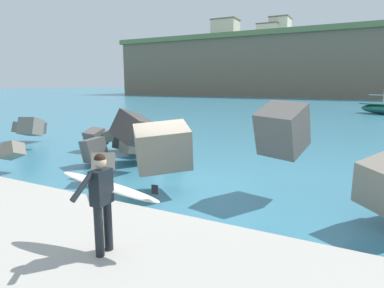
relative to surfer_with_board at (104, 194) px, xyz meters
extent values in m
plane|color=teal|center=(-1.05, 3.77, -1.28)|extent=(400.00, 400.00, 0.00)
cube|color=#B2ADA3|center=(-1.05, -0.23, -1.16)|extent=(48.00, 4.40, 0.24)
cube|color=slate|center=(-12.54, 7.28, -0.53)|extent=(1.09, 1.18, 0.85)
cube|color=gray|center=(-7.11, 3.02, -0.48)|extent=(0.91, 0.87, 0.85)
cube|color=slate|center=(-3.99, 6.20, -0.26)|extent=(1.48, 1.64, 1.45)
cube|color=gray|center=(-1.07, 3.55, 0.12)|extent=(1.97, 2.05, 1.46)
cube|color=slate|center=(-6.40, 7.57, -0.47)|extent=(0.90, 0.95, 0.75)
cube|color=slate|center=(-2.79, 7.31, -0.44)|extent=(0.93, 1.00, 0.87)
cube|color=gray|center=(-3.37, 3.59, -0.61)|extent=(1.12, 1.15, 0.80)
cube|color=#605B56|center=(-5.21, 5.11, -0.64)|extent=(1.03, 1.01, 1.04)
cube|color=#605B56|center=(1.96, 4.90, 0.64)|extent=(1.40, 1.69, 1.58)
cube|color=#3D3A38|center=(-5.75, 7.79, -0.44)|extent=(1.90, 1.58, 1.68)
cube|color=slate|center=(-10.24, 6.14, -0.17)|extent=(1.10, 1.14, 1.01)
cube|color=#605B56|center=(-7.25, 7.30, -0.68)|extent=(0.84, 0.97, 1.03)
cube|color=#3D3A38|center=(-3.22, 5.08, 0.30)|extent=(1.37, 1.47, 1.51)
cube|color=slate|center=(-4.53, 7.65, -0.53)|extent=(1.04, 1.16, 1.06)
cube|color=#605B56|center=(-11.78, 7.53, -0.47)|extent=(1.02, 0.92, 0.84)
cylinder|color=black|center=(0.05, -0.22, -0.59)|extent=(0.15, 0.15, 0.90)
cylinder|color=black|center=(0.03, 0.02, -0.59)|extent=(0.15, 0.15, 0.90)
cube|color=black|center=(0.04, -0.10, 0.16)|extent=(0.24, 0.39, 0.60)
sphere|color=#DBB28E|center=(0.04, -0.10, 0.59)|extent=(0.21, 0.21, 0.21)
sphere|color=black|center=(0.04, -0.10, 0.64)|extent=(0.19, 0.19, 0.19)
cylinder|color=black|center=(0.01, -0.49, 0.28)|extent=(0.12, 0.53, 0.41)
cylinder|color=black|center=(0.02, 0.15, 0.12)|extent=(0.09, 0.09, 0.56)
ellipsoid|color=silver|center=(-0.08, 0.21, 0.06)|extent=(2.11, 0.49, 0.37)
cube|color=black|center=(0.87, 0.27, 0.13)|extent=(0.12, 0.03, 0.16)
cylinder|color=silver|center=(5.95, 35.38, 0.69)|extent=(2.79, 1.62, 0.08)
cube|color=#756651|center=(-15.96, 94.14, 5.76)|extent=(83.13, 44.96, 14.08)
cube|color=#667F4C|center=(-15.96, 94.14, 13.40)|extent=(84.79, 45.86, 1.20)
cube|color=silver|center=(-17.87, 91.29, 16.83)|extent=(5.13, 5.98, 5.66)
cube|color=#66564C|center=(-17.87, 91.29, 19.81)|extent=(5.39, 6.28, 0.30)
cube|color=beige|center=(-33.27, 88.92, 17.04)|extent=(7.16, 5.67, 6.08)
cube|color=#66564C|center=(-33.27, 88.92, 20.23)|extent=(7.52, 5.95, 0.30)
cube|color=silver|center=(-20.44, 89.16, 15.89)|extent=(5.57, 5.73, 3.79)
cube|color=#66564C|center=(-20.44, 89.16, 17.94)|extent=(5.85, 6.01, 0.30)
camera|label=1|loc=(3.79, -4.03, 1.87)|focal=30.26mm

